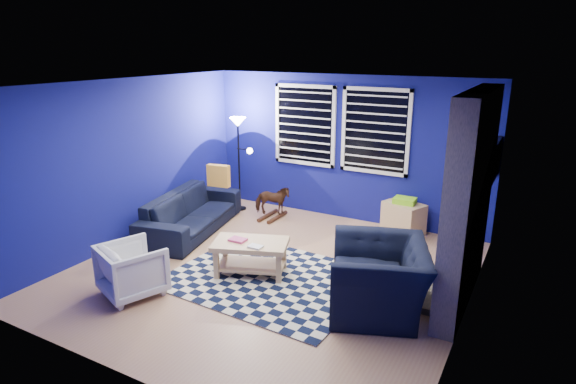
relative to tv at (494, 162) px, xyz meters
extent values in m
plane|color=tan|center=(-2.45, -2.00, -1.40)|extent=(5.00, 5.00, 0.00)
plane|color=white|center=(-2.45, -2.00, 1.10)|extent=(5.00, 5.00, 0.00)
plane|color=navy|center=(-2.45, 0.50, -0.15)|extent=(5.00, 0.00, 5.00)
plane|color=navy|center=(-4.95, -2.00, -0.15)|extent=(0.00, 5.00, 5.00)
plane|color=navy|center=(0.05, -2.00, -0.15)|extent=(0.00, 5.00, 5.00)
cube|color=gray|center=(-0.08, -1.50, -0.15)|extent=(0.26, 2.00, 2.50)
cube|color=black|center=(-0.22, -1.50, -1.05)|extent=(0.04, 0.70, 0.60)
cube|color=gray|center=(-0.35, -1.50, -1.36)|extent=(0.50, 1.20, 0.08)
cube|color=black|center=(-3.20, 0.48, 0.20)|extent=(1.05, 0.02, 1.30)
cube|color=white|center=(-3.20, 0.47, 0.88)|extent=(1.17, 0.05, 0.06)
cube|color=white|center=(-3.20, 0.47, -0.48)|extent=(1.17, 0.05, 0.06)
cube|color=black|center=(-1.90, 0.48, 0.20)|extent=(1.05, 0.02, 1.30)
cube|color=white|center=(-1.90, 0.47, 0.88)|extent=(1.17, 0.05, 0.06)
cube|color=white|center=(-1.90, 0.47, -0.48)|extent=(1.17, 0.05, 0.06)
cube|color=black|center=(0.00, 0.00, 0.00)|extent=(0.06, 1.00, 0.58)
cube|color=black|center=(-0.03, 0.00, 0.00)|extent=(0.01, 0.92, 0.50)
cube|color=black|center=(-2.35, -2.19, -1.39)|extent=(2.60, 2.13, 0.02)
imported|color=black|center=(-4.37, -1.33, -1.08)|extent=(2.34, 1.30, 0.64)
imported|color=black|center=(-0.86, -2.22, -1.00)|extent=(1.53, 1.44, 0.80)
imported|color=gray|center=(-3.62, -3.33, -1.08)|extent=(0.90, 0.92, 0.65)
imported|color=#4C2F18|center=(-3.51, -0.16, -1.07)|extent=(0.51, 0.69, 0.53)
cube|color=tan|center=(-2.64, -2.18, -0.97)|extent=(1.11, 0.87, 0.07)
cube|color=tan|center=(-2.64, -2.18, -1.27)|extent=(1.00, 0.76, 0.03)
cube|color=#B9356D|center=(-2.81, -2.24, -0.92)|extent=(0.26, 0.23, 0.03)
cube|color=silver|center=(-2.48, -2.31, -0.92)|extent=(0.21, 0.19, 0.03)
cube|color=tan|center=(-3.06, -2.40, -1.19)|extent=(0.08, 0.08, 0.39)
cube|color=tan|center=(-2.23, -2.40, -1.19)|extent=(0.08, 0.08, 0.39)
cube|color=tan|center=(-3.06, -1.97, -1.19)|extent=(0.08, 0.08, 0.39)
cube|color=tan|center=(-2.23, -1.97, -1.19)|extent=(0.08, 0.08, 0.39)
cube|color=tan|center=(-1.27, 0.25, -1.14)|extent=(0.73, 0.63, 0.52)
cube|color=black|center=(-1.27, 0.25, -1.14)|extent=(0.64, 0.55, 0.41)
cube|color=#90F21C|center=(-1.27, 0.25, -0.84)|extent=(0.41, 0.37, 0.09)
cylinder|color=black|center=(-4.29, -0.02, -1.39)|extent=(0.22, 0.22, 0.03)
cylinder|color=black|center=(-4.29, -0.02, -0.59)|extent=(0.03, 0.03, 1.61)
cone|color=white|center=(-4.29, -0.02, 0.24)|extent=(0.29, 0.29, 0.16)
sphere|color=white|center=(-4.02, -0.07, -0.25)|extent=(0.11, 0.11, 0.11)
cube|color=gold|center=(-4.22, -0.75, -0.57)|extent=(0.41, 0.17, 0.37)
camera|label=1|loc=(0.63, -7.10, 1.55)|focal=30.00mm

